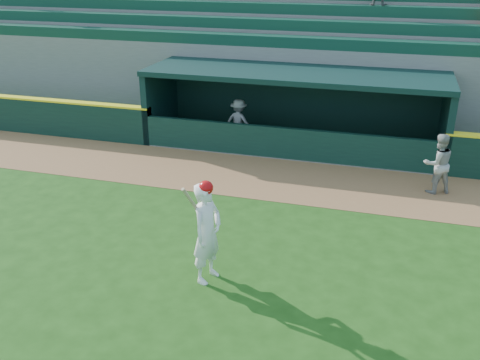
# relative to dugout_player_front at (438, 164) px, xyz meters

# --- Properties ---
(ground) EXTENTS (120.00, 120.00, 0.00)m
(ground) POSITION_rel_dugout_player_front_xyz_m (-4.31, -5.19, -0.81)
(ground) COLOR #1B4210
(ground) RESTS_ON ground
(warning_track) EXTENTS (40.00, 3.00, 0.01)m
(warning_track) POSITION_rel_dugout_player_front_xyz_m (-4.31, -0.29, -0.80)
(warning_track) COLOR brown
(warning_track) RESTS_ON ground
(dugout_player_front) EXTENTS (0.96, 0.87, 1.61)m
(dugout_player_front) POSITION_rel_dugout_player_front_xyz_m (0.00, 0.00, 0.00)
(dugout_player_front) COLOR #9A9995
(dugout_player_front) RESTS_ON ground
(dugout_player_inside) EXTENTS (1.04, 0.73, 1.48)m
(dugout_player_inside) POSITION_rel_dugout_player_front_xyz_m (-6.09, 2.35, -0.07)
(dugout_player_inside) COLOR gray
(dugout_player_inside) RESTS_ON ground
(dugout) EXTENTS (9.40, 2.80, 2.46)m
(dugout) POSITION_rel_dugout_player_front_xyz_m (-4.31, 2.81, 0.55)
(dugout) COLOR slate
(dugout) RESTS_ON ground
(stands) EXTENTS (34.50, 6.25, 6.71)m
(stands) POSITION_rel_dugout_player_front_xyz_m (-4.30, 7.38, 1.59)
(stands) COLOR slate
(stands) RESTS_ON ground
(batter_at_plate) EXTENTS (0.66, 0.88, 2.08)m
(batter_at_plate) POSITION_rel_dugout_player_front_xyz_m (-4.38, -5.53, 0.22)
(batter_at_plate) COLOR white
(batter_at_plate) RESTS_ON ground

